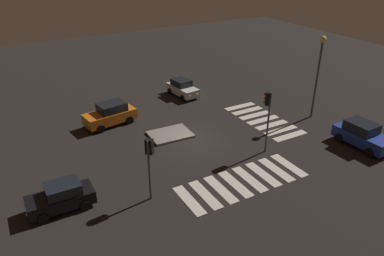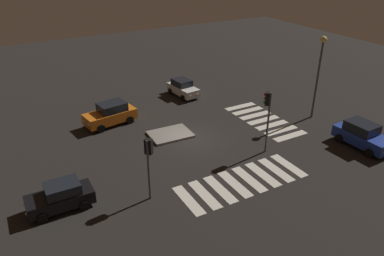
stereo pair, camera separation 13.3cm
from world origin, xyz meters
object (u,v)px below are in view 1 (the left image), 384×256
Objects in this scene: car_blue at (362,135)px; traffic_light_south at (149,154)px; traffic_island at (170,134)px; street_lamp at (319,63)px; car_black at (61,197)px; traffic_light_east at (268,107)px; car_white at (182,88)px; car_orange at (110,114)px.

traffic_light_south is at bearing -98.66° from car_blue.
car_blue is 16.91m from traffic_light_south.
traffic_island is at bearing 13.36° from traffic_light_south.
traffic_island is at bearing 166.60° from street_lamp.
street_lamp reaches higher than traffic_island.
street_lamp reaches higher than traffic_light_south.
car_black is 0.53× the size of street_lamp.
traffic_light_east reaches higher than traffic_island.
car_blue is at bearing -36.12° from traffic_island.
car_white reaches higher than traffic_island.
car_blue is at bearing -154.67° from traffic_light_east.
car_white is (14.67, 12.45, -0.01)m from car_black.
car_blue reaches higher than car_black.
car_blue is (12.02, -8.77, 0.85)m from traffic_island.
car_white is 0.54× the size of street_lamp.
car_blue is (7.01, -16.03, 0.12)m from car_white.
car_black is at bearing 120.25° from traffic_light_south.
car_white is (8.52, 2.89, -0.12)m from car_orange.
car_black is 5.72m from traffic_light_south.
traffic_light_south is (-1.13, -11.14, 2.13)m from car_orange.
car_blue is 7.07m from street_lamp.
car_blue is at bearing 170.92° from car_black.
traffic_light_south is at bearing 75.28° from car_orange.
car_orange is 1.03× the size of car_blue.
car_blue is 1.10× the size of traffic_light_south.
car_blue is at bearing 17.11° from car_white.
traffic_island is 0.87× the size of car_white.
car_orange is (-3.51, 4.37, 0.85)m from traffic_island.
car_orange is 11.37m from car_black.
traffic_light_south reaches higher than car_orange.
traffic_island is at bearing -0.36° from traffic_light_east.
traffic_island is 0.89× the size of car_black.
traffic_light_east is (8.49, -10.10, 2.64)m from car_orange.
traffic_island is at bearing -151.44° from car_black.
car_black is 19.24m from car_white.
street_lamp is (12.68, -3.02, 4.90)m from traffic_island.
traffic_island is 8.74m from traffic_light_south.
car_blue is (21.68, -3.58, 0.11)m from car_black.
car_orange is 1.16× the size of car_white.
traffic_light_east is 8.28m from street_lamp.
car_white is at bearing -139.40° from car_black.
street_lamp reaches higher than car_blue.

